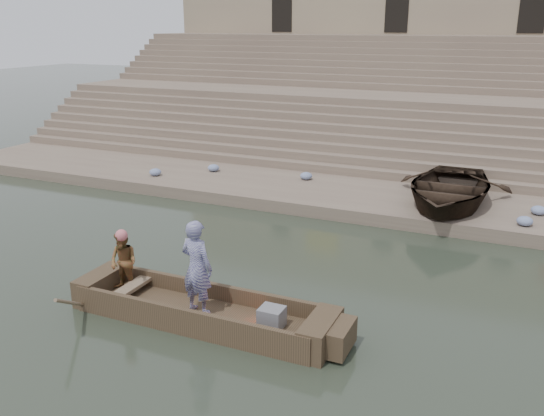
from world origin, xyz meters
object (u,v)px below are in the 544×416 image
Objects in this scene: rowing_man at (124,262)px; television at (271,317)px; standing_man at (197,267)px; beached_rowboat at (448,188)px; main_rowboat at (202,316)px.

rowing_man reaches higher than television.
beached_rowboat is at bearing -103.51° from standing_man.
television is (1.59, 0.04, -0.78)m from standing_man.
beached_rowboat is at bearing 62.64° from rowing_man.
standing_man reaches higher than rowing_man.
main_rowboat is 0.99× the size of beached_rowboat.
main_rowboat is 10.87× the size of television.
rowing_man is (-1.96, 0.20, -0.30)m from standing_man.
main_rowboat is at bearing 0.60° from rowing_man.
rowing_man is 3.58m from television.
beached_rowboat is (5.55, 8.76, 0.03)m from rowing_man.
main_rowboat is 2.15m from rowing_man.
main_rowboat is at bearing -111.52° from beached_rowboat.
standing_man is 1.99m from rowing_man.
television is at bearing -0.00° from main_rowboat.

